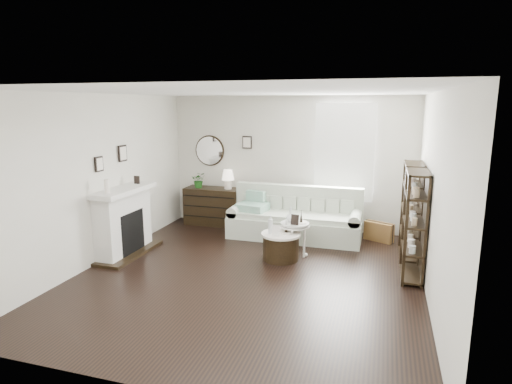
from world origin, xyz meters
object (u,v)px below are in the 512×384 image
(sofa, at_px, (295,221))
(dresser, at_px, (213,206))
(drum_table, at_px, (281,246))
(pedestal_table, at_px, (295,226))

(sofa, xyz_separation_m, dresser, (-1.86, 0.39, 0.07))
(sofa, relative_size, drum_table, 3.86)
(sofa, height_order, pedestal_table, sofa)
(dresser, bearing_deg, sofa, -11.89)
(pedestal_table, bearing_deg, dresser, 145.14)
(dresser, height_order, drum_table, dresser)
(drum_table, bearing_deg, pedestal_table, 48.49)
(drum_table, height_order, pedestal_table, pedestal_table)
(sofa, bearing_deg, drum_table, -89.01)
(dresser, distance_m, pedestal_table, 2.53)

